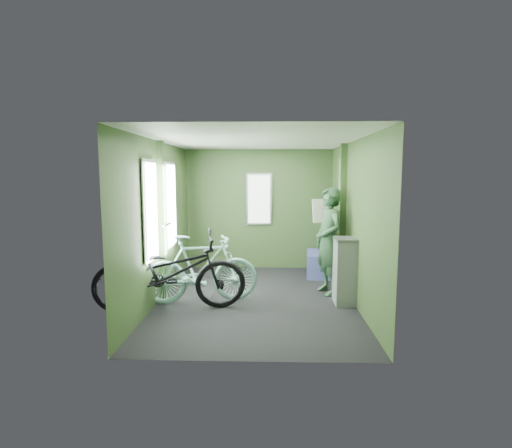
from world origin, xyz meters
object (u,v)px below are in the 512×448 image
(passenger, at_px, (329,241))
(bench_seat, at_px, (321,261))
(waste_box, at_px, (345,271))
(bicycle_mint, at_px, (201,303))
(bicycle_black, at_px, (171,311))

(passenger, distance_m, bench_seat, 1.27)
(passenger, xyz_separation_m, waste_box, (0.16, -0.49, -0.34))
(bicycle_mint, bearing_deg, passenger, -87.25)
(bicycle_mint, xyz_separation_m, bench_seat, (1.92, 1.66, 0.26))
(bicycle_black, distance_m, waste_box, 2.46)
(passenger, relative_size, waste_box, 1.72)
(bicycle_black, bearing_deg, passenger, -79.63)
(bicycle_mint, relative_size, passenger, 1.01)
(passenger, height_order, waste_box, passenger)
(passenger, height_order, bench_seat, passenger)
(bicycle_black, xyz_separation_m, waste_box, (2.38, 0.39, 0.47))
(bench_seat, bearing_deg, bicycle_mint, -133.33)
(passenger, relative_size, bench_seat, 1.85)
(bicycle_mint, xyz_separation_m, waste_box, (2.04, 0.03, 0.47))
(bicycle_black, xyz_separation_m, bicycle_mint, (0.34, 0.36, 0.00))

